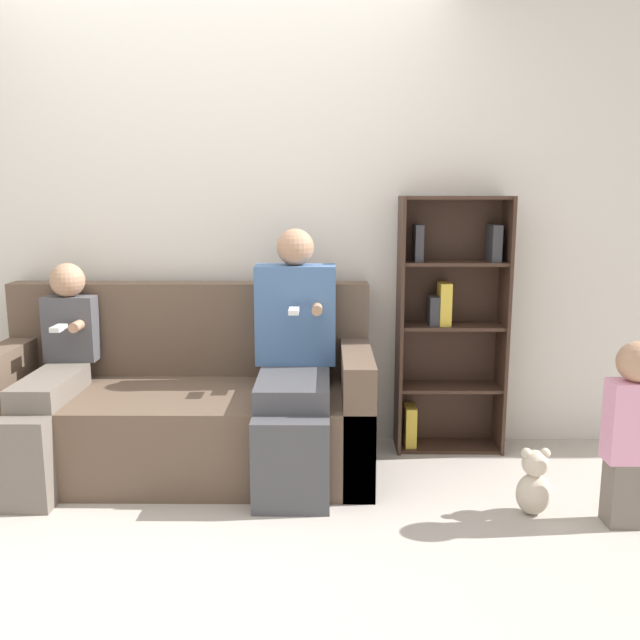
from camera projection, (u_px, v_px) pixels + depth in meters
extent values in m
plane|color=#BCB2A8|center=(193.00, 510.00, 3.07)|extent=(14.00, 14.00, 0.00)
cube|color=silver|center=(218.00, 219.00, 3.76)|extent=(10.00, 0.06, 2.55)
cube|color=brown|center=(178.00, 435.00, 3.42)|extent=(1.95, 0.67, 0.43)
cube|color=brown|center=(192.00, 366.00, 3.77)|extent=(1.95, 0.15, 0.94)
cube|color=brown|center=(357.00, 415.00, 3.39)|extent=(0.15, 0.67, 0.64)
cube|color=#47474C|center=(290.00, 466.00, 3.03)|extent=(0.35, 0.12, 0.43)
cube|color=#47474C|center=(293.00, 390.00, 3.26)|extent=(0.35, 0.46, 0.11)
cube|color=#476B9E|center=(296.00, 314.00, 3.52)|extent=(0.41, 0.19, 0.51)
sphere|color=tan|center=(295.00, 247.00, 3.46)|extent=(0.19, 0.19, 0.19)
cylinder|color=tan|center=(317.00, 309.00, 3.37)|extent=(0.05, 0.10, 0.05)
cube|color=white|center=(294.00, 311.00, 3.33)|extent=(0.05, 0.12, 0.02)
cube|color=#70665B|center=(25.00, 465.00, 3.04)|extent=(0.23, 0.12, 0.43)
cube|color=#70665B|center=(49.00, 387.00, 3.31)|extent=(0.23, 0.53, 0.11)
cube|color=#4C4C51|center=(71.00, 329.00, 3.58)|extent=(0.27, 0.12, 0.35)
sphere|color=tan|center=(67.00, 280.00, 3.53)|extent=(0.18, 0.18, 0.18)
cylinder|color=tan|center=(77.00, 326.00, 3.47)|extent=(0.05, 0.10, 0.05)
cube|color=white|center=(59.00, 328.00, 3.42)|extent=(0.05, 0.12, 0.02)
cube|color=#70665B|center=(626.00, 492.00, 2.92)|extent=(0.17, 0.13, 0.29)
cube|color=#E599BC|center=(633.00, 421.00, 2.86)|extent=(0.21, 0.13, 0.35)
sphere|color=tan|center=(638.00, 362.00, 2.81)|extent=(0.17, 0.17, 0.17)
cube|color=#3D281E|center=(400.00, 326.00, 3.70)|extent=(0.02, 0.25, 1.40)
cube|color=#3D281E|center=(503.00, 326.00, 3.69)|extent=(0.02, 0.25, 1.40)
cube|color=#3D281E|center=(448.00, 322.00, 3.81)|extent=(0.58, 0.02, 1.40)
cube|color=#3D281E|center=(447.00, 446.00, 3.82)|extent=(0.55, 0.21, 0.02)
cube|color=#3D281E|center=(449.00, 387.00, 3.76)|extent=(0.55, 0.21, 0.02)
cube|color=#3D281E|center=(451.00, 326.00, 3.70)|extent=(0.55, 0.21, 0.02)
cube|color=#3D281E|center=(454.00, 263.00, 3.63)|extent=(0.55, 0.21, 0.02)
cube|color=#3D281E|center=(456.00, 198.00, 3.57)|extent=(0.55, 0.21, 0.02)
cube|color=gold|center=(444.00, 304.00, 3.67)|extent=(0.06, 0.15, 0.23)
cube|color=#333338|center=(434.00, 310.00, 3.68)|extent=(0.06, 0.14, 0.16)
cube|color=#333338|center=(418.00, 243.00, 3.61)|extent=(0.04, 0.15, 0.20)
cube|color=#333338|center=(494.00, 243.00, 3.61)|extent=(0.05, 0.16, 0.20)
cube|color=gold|center=(410.00, 425.00, 3.80)|extent=(0.06, 0.15, 0.23)
ellipsoid|color=beige|center=(533.00, 494.00, 3.02)|extent=(0.15, 0.13, 0.19)
sphere|color=beige|center=(535.00, 463.00, 2.99)|extent=(0.12, 0.12, 0.12)
sphere|color=beige|center=(526.00, 453.00, 2.98)|extent=(0.05, 0.05, 0.05)
sphere|color=beige|center=(545.00, 453.00, 2.98)|extent=(0.05, 0.05, 0.05)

